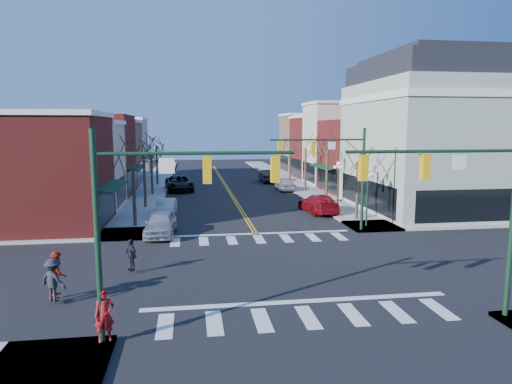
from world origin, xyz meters
name	(u,v)px	position (x,y,z in m)	size (l,w,h in m)	color
ground	(277,268)	(0.00, 0.00, 0.00)	(160.00, 160.00, 0.00)	black
sidewalk_left	(143,206)	(-8.75, 20.00, 0.07)	(3.50, 70.00, 0.15)	#9E9B93
sidewalk_right	(327,201)	(8.75, 20.00, 0.07)	(3.50, 70.00, 0.15)	#9E9B93
bldg_left_brick_a	(32,173)	(-15.50, 11.75, 4.00)	(10.00, 8.50, 8.00)	maroon
bldg_left_stucco_a	(62,167)	(-15.50, 19.50, 3.75)	(10.00, 7.00, 7.50)	beige
bldg_left_brick_b	(82,156)	(-15.50, 27.50, 4.25)	(10.00, 9.00, 8.50)	maroon
bldg_left_tan	(98,155)	(-15.50, 35.75, 3.90)	(10.00, 7.50, 7.80)	#A27D59
bldg_left_stucco_b	(109,150)	(-15.50, 43.50, 4.10)	(10.00, 8.00, 8.20)	beige
bldg_right_brick_a	(371,157)	(15.50, 25.75, 4.00)	(10.00, 8.50, 8.00)	maroon
bldg_right_stucco	(347,145)	(15.50, 33.50, 5.00)	(10.00, 7.00, 10.00)	beige
bldg_right_brick_b	(329,148)	(15.50, 41.00, 4.25)	(10.00, 8.00, 8.50)	maroon
bldg_right_tan	(314,144)	(15.50, 49.00, 4.50)	(10.00, 8.00, 9.00)	#A27D59
victorian_corner	(434,134)	(16.50, 14.50, 6.66)	(12.25, 14.25, 13.30)	#A1AC95
traffic_mast_near_left	(155,205)	(-5.55, -7.40, 4.71)	(6.60, 0.28, 7.20)	#14331E
traffic_mast_near_right	(468,198)	(5.55, -7.40, 4.71)	(6.60, 0.28, 7.20)	#14331E
traffic_mast_far_right	(337,165)	(5.55, 7.40, 4.71)	(6.60, 0.28, 7.20)	#14331E
lamppost_corner	(367,187)	(8.20, 8.50, 2.96)	(0.36, 0.36, 4.33)	#14331E
lamppost_midblock	(338,177)	(8.20, 15.00, 2.96)	(0.36, 0.36, 4.33)	#14331E
tree_left_a	(134,195)	(-8.40, 11.00, 2.38)	(0.24, 0.24, 4.76)	#382B21
tree_left_b	(145,180)	(-8.40, 19.00, 2.52)	(0.24, 0.24, 5.04)	#382B21
tree_left_c	(152,174)	(-8.40, 27.00, 2.27)	(0.24, 0.24, 4.55)	#382B21
tree_left_d	(157,166)	(-8.40, 35.00, 2.45)	(0.24, 0.24, 4.90)	#382B21
tree_right_a	(357,191)	(8.40, 11.00, 2.31)	(0.24, 0.24, 4.62)	#382B21
tree_right_b	(327,177)	(8.40, 19.00, 2.59)	(0.24, 0.24, 5.18)	#382B21
tree_right_c	(305,171)	(8.40, 27.00, 2.42)	(0.24, 0.24, 4.83)	#382B21
tree_right_d	(290,164)	(8.40, 35.00, 2.48)	(0.24, 0.24, 4.97)	#382B21
car_left_near	(161,224)	(-6.40, 8.21, 0.82)	(1.93, 4.79, 1.63)	silver
car_left_mid	(166,208)	(-6.40, 15.04, 0.69)	(1.47, 4.20, 1.39)	silver
car_left_far	(179,183)	(-5.61, 30.04, 0.86)	(2.85, 6.19, 1.72)	black
car_right_near	(318,204)	(6.40, 14.72, 0.78)	(2.19, 5.39, 1.56)	maroon
car_right_mid	(285,184)	(6.40, 28.45, 0.76)	(1.80, 4.47, 1.52)	silver
car_right_far	(268,176)	(5.79, 36.57, 0.85)	(1.79, 5.15, 1.70)	black
pedestrian_red_a	(104,315)	(-7.30, -7.40, 1.05)	(0.65, 0.43, 1.79)	#AD1213
pedestrian_red_b	(57,274)	(-10.00, -2.89, 1.12)	(0.94, 0.73, 1.93)	#B22313
pedestrian_dark_a	(131,255)	(-7.37, 0.24, 0.95)	(0.94, 0.39, 1.60)	black
pedestrian_dark_b	(53,280)	(-10.00, -3.47, 1.06)	(1.17, 0.67, 1.81)	black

